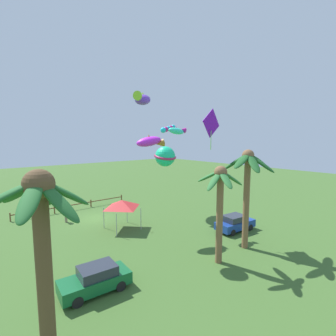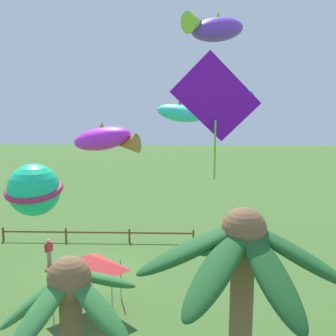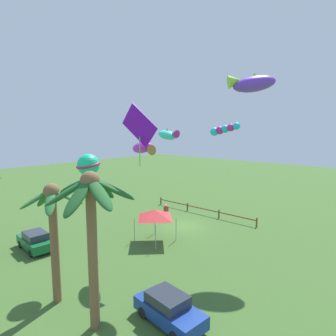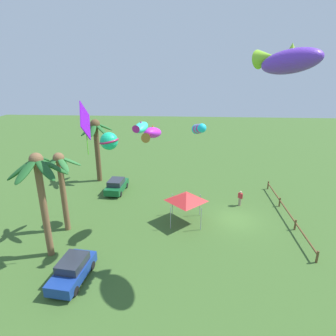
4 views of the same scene
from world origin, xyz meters
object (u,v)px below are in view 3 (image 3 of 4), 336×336
object	(u,v)px
parked_car_1	(169,309)
festival_tent	(155,214)
parked_car_0	(35,241)
palm_tree_0	(91,212)
kite_diamond_4	(139,127)
kite_fish_0	(251,83)
kite_tube_2	(224,129)
kite_fish_5	(143,148)
palm_tree_1	(53,219)
spectator_0	(166,211)
kite_fish_3	(168,135)
kite_ball_1	(88,165)

from	to	relation	value
parked_car_1	festival_tent	size ratio (longest dim) A/B	1.42
parked_car_1	parked_car_0	bearing A→B (deg)	2.28
palm_tree_0	kite_diamond_4	xyz separation A→B (m)	(0.33, -3.50, 4.02)
kite_fish_0	kite_tube_2	world-z (taller)	kite_fish_0
kite_fish_0	kite_fish_5	xyz separation A→B (m)	(4.52, 7.97, -5.08)
palm_tree_1	kite_tube_2	xyz separation A→B (m)	(-4.26, -10.78, 4.89)
palm_tree_1	festival_tent	world-z (taller)	palm_tree_1
parked_car_0	festival_tent	xyz separation A→B (m)	(-6.09, -7.84, 1.72)
palm_tree_1	parked_car_1	xyz separation A→B (m)	(-6.02, -2.87, -4.16)
spectator_0	kite_fish_3	bearing A→B (deg)	132.72
palm_tree_1	kite_fish_0	bearing A→B (deg)	-104.59
parked_car_1	spectator_0	bearing A→B (deg)	-47.53
festival_tent	kite_fish_3	distance (m)	8.78
parked_car_1	spectator_0	size ratio (longest dim) A/B	2.55
parked_car_0	festival_tent	world-z (taller)	festival_tent
palm_tree_1	kite_ball_1	xyz separation A→B (m)	(1.92, -3.60, 2.51)
kite_fish_0	parked_car_0	bearing A→B (deg)	47.22
kite_tube_2	kite_fish_5	world-z (taller)	kite_tube_2
festival_tent	kite_diamond_4	xyz separation A→B (m)	(-5.18, 6.52, 7.49)
kite_fish_3	kite_fish_5	bearing A→B (deg)	-7.91
kite_ball_1	kite_fish_3	bearing A→B (deg)	-141.01
kite_fish_0	kite_diamond_4	bearing A→B (deg)	86.04
kite_tube_2	kite_fish_0	bearing A→B (deg)	-86.82
festival_tent	kite_fish_5	size ratio (longest dim) A/B	1.02
festival_tent	kite_fish_3	size ratio (longest dim) A/B	1.45
kite_fish_5	kite_fish_3	bearing A→B (deg)	172.09
kite_ball_1	kite_fish_3	size ratio (longest dim) A/B	0.94
kite_fish_0	kite_tube_2	xyz separation A→B (m)	(-0.26, 4.59, -3.73)
parked_car_0	kite_ball_1	distance (m)	9.17
spectator_0	parked_car_0	bearing A→B (deg)	79.41
parked_car_1	spectator_0	world-z (taller)	spectator_0
parked_car_1	kite_diamond_4	size ratio (longest dim) A/B	1.17
kite_diamond_4	kite_fish_3	bearing A→B (deg)	-75.30
palm_tree_1	kite_fish_5	bearing A→B (deg)	-85.98
kite_fish_3	kite_fish_5	world-z (taller)	kite_fish_3
spectator_0	festival_tent	bearing A→B (deg)	123.61
spectator_0	kite_tube_2	world-z (taller)	kite_tube_2
festival_tent	kite_fish_5	bearing A→B (deg)	118.33
palm_tree_0	festival_tent	world-z (taller)	palm_tree_0
palm_tree_0	kite_fish_5	size ratio (longest dim) A/B	2.81
palm_tree_1	kite_fish_3	bearing A→B (deg)	-108.12
kite_tube_2	kite_fish_3	size ratio (longest dim) A/B	1.12
kite_tube_2	kite_fish_5	xyz separation A→B (m)	(4.78, 3.37, -1.35)
palm_tree_0	kite_fish_3	size ratio (longest dim) A/B	4.00
kite_fish_5	spectator_0	bearing A→B (deg)	-58.09
parked_car_1	spectator_0	distance (m)	17.22
parked_car_0	kite_tube_2	distance (m)	17.49
palm_tree_1	kite_fish_3	distance (m)	8.67
kite_tube_2	festival_tent	bearing A→B (deg)	5.81
palm_tree_1	parked_car_1	bearing A→B (deg)	-154.50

